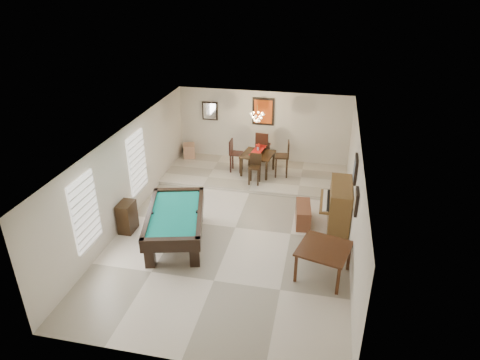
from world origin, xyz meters
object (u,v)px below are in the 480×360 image
at_px(dining_table, 258,162).
at_px(corner_bench, 189,151).
at_px(apothecary_chest, 127,217).
at_px(dining_chair_west, 236,156).
at_px(chandelier, 257,114).
at_px(pool_table, 176,227).
at_px(square_table, 323,261).
at_px(dining_chair_south, 255,169).
at_px(dining_chair_north, 263,148).
at_px(dining_chair_east, 282,159).
at_px(piano_bench, 303,214).
at_px(flower_vase, 258,147).
at_px(upright_piano, 334,206).

height_order(dining_table, corner_bench, dining_table).
distance_m(apothecary_chest, dining_chair_west, 4.53).
bearing_deg(dining_table, chandelier, -110.55).
bearing_deg(apothecary_chest, dining_chair_west, 62.51).
distance_m(pool_table, square_table, 3.76).
relative_size(apothecary_chest, dining_chair_south, 0.85).
distance_m(apothecary_chest, dining_chair_south, 4.30).
distance_m(dining_table, chandelier, 1.67).
height_order(dining_chair_south, dining_chair_north, dining_chair_north).
xyz_separation_m(pool_table, dining_chair_north, (1.42, 5.02, 0.30)).
xyz_separation_m(pool_table, dining_chair_east, (2.18, 4.19, 0.30)).
bearing_deg(apothecary_chest, piano_bench, 16.28).
bearing_deg(flower_vase, dining_chair_north, 86.74).
relative_size(dining_chair_east, chandelier, 2.01).
xyz_separation_m(piano_bench, apothecary_chest, (-4.54, -1.33, 0.14)).
height_order(pool_table, corner_bench, pool_table).
xyz_separation_m(dining_chair_west, corner_bench, (-1.96, 0.86, -0.32)).
height_order(square_table, upright_piano, upright_piano).
distance_m(dining_chair_south, dining_chair_north, 1.58).
xyz_separation_m(square_table, corner_bench, (-5.02, 5.69, -0.03)).
distance_m(apothecary_chest, dining_chair_north, 5.59).
bearing_deg(flower_vase, dining_chair_east, -2.95).
bearing_deg(chandelier, upright_piano, -44.91).
height_order(apothecary_chest, dining_chair_north, dining_chair_north).
height_order(upright_piano, apothecary_chest, upright_piano).
xyz_separation_m(pool_table, dining_chair_west, (0.65, 4.23, 0.25)).
relative_size(dining_chair_west, dining_chair_east, 0.92).
xyz_separation_m(dining_chair_north, chandelier, (-0.08, -0.88, 1.48)).
xyz_separation_m(dining_chair_west, dining_chair_east, (1.53, -0.04, 0.05)).
xyz_separation_m(pool_table, dining_chair_south, (1.41, 3.44, 0.19)).
height_order(flower_vase, dining_chair_north, dining_chair_north).
bearing_deg(square_table, dining_chair_south, 119.63).
xyz_separation_m(apothecary_chest, dining_chair_south, (2.85, 3.22, 0.19)).
xyz_separation_m(flower_vase, dining_chair_west, (-0.73, 0.00, -0.38)).
relative_size(dining_chair_east, corner_bench, 2.35).
bearing_deg(dining_table, apothecary_chest, -125.10).
distance_m(upright_piano, chandelier, 3.94).
relative_size(apothecary_chest, dining_chair_north, 0.69).
relative_size(pool_table, chandelier, 4.19).
height_order(pool_table, dining_table, dining_table).
height_order(piano_bench, dining_table, dining_table).
bearing_deg(dining_chair_south, pool_table, -111.47).
xyz_separation_m(dining_chair_south, chandelier, (-0.07, 0.70, 1.59)).
relative_size(square_table, dining_chair_north, 0.91).
distance_m(upright_piano, dining_chair_south, 3.11).
distance_m(upright_piano, dining_chair_north, 4.24).
bearing_deg(corner_bench, square_table, -48.60).
bearing_deg(pool_table, dining_table, 57.56).
bearing_deg(square_table, pool_table, 170.77).
bearing_deg(corner_bench, dining_chair_east, -14.47).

